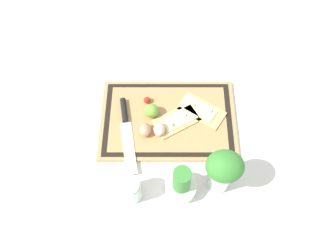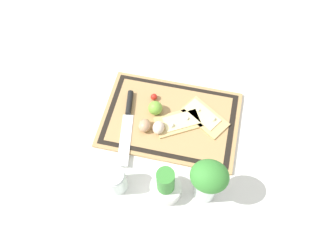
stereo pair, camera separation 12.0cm
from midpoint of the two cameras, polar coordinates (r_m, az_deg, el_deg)
ground_plane at (r=1.25m, az=-2.74°, el=0.77°), size 6.00×6.00×0.00m
cutting_board at (r=1.25m, az=-2.75°, el=0.94°), size 0.51×0.34×0.02m
pizza_slice_near at (r=1.25m, az=2.98°, el=2.53°), size 0.20×0.17×0.02m
pizza_slice_far at (r=1.23m, az=-1.15°, el=0.81°), size 0.19×0.16×0.02m
knife at (r=1.24m, az=-10.17°, el=0.35°), size 0.08×0.31×0.02m
egg_brown at (r=1.20m, az=-6.89°, el=-0.94°), size 0.04×0.05×0.04m
egg_pink at (r=1.20m, az=-4.42°, el=-0.83°), size 0.04×0.05×0.04m
lime at (r=1.23m, az=-5.69°, el=2.41°), size 0.05×0.05×0.05m
cherry_tomato_red at (r=1.27m, az=-6.38°, el=4.26°), size 0.03×0.03×0.03m
herb_pot at (r=1.09m, az=-0.91°, el=-10.57°), size 0.10×0.10×0.17m
sauce_jar at (r=1.11m, az=-9.75°, el=-11.27°), size 0.07×0.07×0.11m
herb_glass at (r=1.04m, az=6.28°, el=-8.06°), size 0.12×0.10×0.21m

